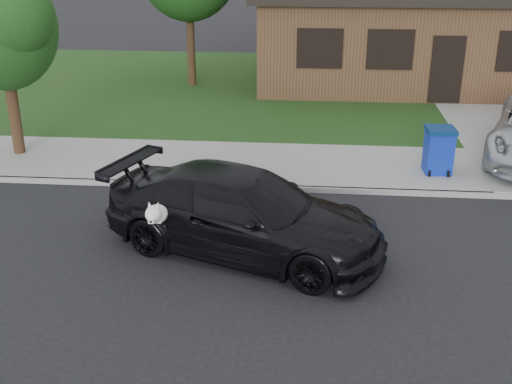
{
  "coord_description": "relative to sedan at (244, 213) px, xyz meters",
  "views": [
    {
      "loc": [
        -0.22,
        -9.55,
        5.37
      ],
      "look_at": [
        -1.12,
        0.74,
        1.1
      ],
      "focal_mm": 45.0,
      "sensor_mm": 36.0,
      "label": 1
    }
  ],
  "objects": [
    {
      "name": "ground",
      "position": [
        1.33,
        -0.63,
        -0.73
      ],
      "size": [
        120.0,
        120.0,
        0.0
      ],
      "primitive_type": "plane",
      "color": "black",
      "rests_on": "ground"
    },
    {
      "name": "sidewalk",
      "position": [
        1.33,
        4.37,
        -0.67
      ],
      "size": [
        60.0,
        3.0,
        0.12
      ],
      "primitive_type": "cube",
      "color": "gray",
      "rests_on": "ground"
    },
    {
      "name": "curb",
      "position": [
        1.33,
        2.87,
        -0.67
      ],
      "size": [
        60.0,
        0.12,
        0.12
      ],
      "primitive_type": "cube",
      "color": "gray",
      "rests_on": "ground"
    },
    {
      "name": "lawn",
      "position": [
        1.33,
        12.37,
        -0.67
      ],
      "size": [
        60.0,
        13.0,
        0.13
      ],
      "primitive_type": "cube",
      "color": "#193814",
      "rests_on": "ground"
    },
    {
      "name": "sedan",
      "position": [
        0.0,
        0.0,
        0.0
      ],
      "size": [
        5.44,
        3.63,
        1.46
      ],
      "rotation": [
        0.0,
        0.0,
        1.23
      ],
      "color": "black",
      "rests_on": "ground"
    },
    {
      "name": "recycling_bin",
      "position": [
        4.06,
        4.04,
        -0.07
      ],
      "size": [
        0.67,
        0.71,
        1.07
      ],
      "rotation": [
        0.0,
        0.0,
        0.06
      ],
      "color": "#0E28A0",
      "rests_on": "sidewalk"
    },
    {
      "name": "house",
      "position": [
        5.33,
        14.36,
        1.4
      ],
      "size": [
        12.6,
        8.6,
        4.65
      ],
      "color": "#422B1C",
      "rests_on": "ground"
    },
    {
      "name": "tree_2",
      "position": [
        -6.05,
        4.48,
        2.53
      ],
      "size": [
        2.73,
        2.6,
        4.59
      ],
      "color": "#332114",
      "rests_on": "ground"
    }
  ]
}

